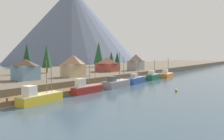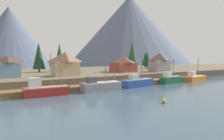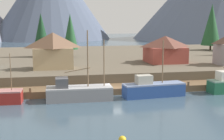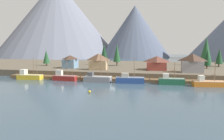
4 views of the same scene
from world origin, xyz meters
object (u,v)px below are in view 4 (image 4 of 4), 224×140
Objects in this scene: fishing_boat_grey at (97,79)px; conifer_near_right at (207,58)px; fishing_boat_red at (64,77)px; conifer_back_right at (104,53)px; house_grey at (192,63)px; conifer_mid_left at (219,56)px; house_blue at (70,61)px; house_red at (157,63)px; channel_buoy at (90,92)px; fishing_boat_blue at (130,80)px; house_tan at (98,61)px; fishing_boat_orange at (208,83)px; fishing_boat_yellow at (29,76)px; conifer_back_left at (206,50)px; conifer_near_left at (117,53)px; fishing_boat_green at (171,81)px; conifer_mid_right at (46,57)px.

conifer_near_right is at bearing 35.17° from fishing_boat_grey.
conifer_near_right reaches higher than fishing_boat_red.
house_grey is at bearing -28.59° from conifer_back_right.
conifer_back_right reaches higher than fishing_boat_red.
house_blue is at bearing -163.46° from conifer_mid_left.
channel_buoy is at bearing -116.29° from house_red.
fishing_boat_blue reaches higher than house_blue.
fishing_boat_red is 16.47m from house_tan.
fishing_boat_grey reaches higher than house_red.
conifer_back_right is at bearing 134.25° from fishing_boat_orange.
fishing_boat_yellow is 79.67m from conifer_back_left.
conifer_back_left is (7.73, 41.35, 8.91)m from fishing_boat_orange.
channel_buoy is at bearing -124.75° from conifer_back_left.
fishing_boat_yellow reaches higher than channel_buoy.
conifer_near_left is at bearing 69.87° from fishing_boat_red.
conifer_back_left is (18.41, 40.68, 8.70)m from fishing_boat_green.
conifer_mid_right reaches higher than fishing_boat_yellow.
fishing_boat_grey is 24.41m from house_blue.
fishing_boat_green is at bearing -53.23° from conifer_near_left.
house_blue is at bearing 155.22° from fishing_boat_green.
conifer_back_left is (-4.71, 4.87, 2.68)m from conifer_mid_left.
house_red reaches higher than fishing_boat_orange.
fishing_boat_blue is 33.53m from conifer_near_left.
house_red is 38.15m from channel_buoy.
fishing_boat_green is (49.35, 0.30, 0.07)m from fishing_boat_yellow.
fishing_boat_orange reaches higher than channel_buoy.
house_tan is (-3.25, 13.45, 4.70)m from fishing_boat_grey.
conifer_mid_left is at bearing 24.27° from house_tan.
fishing_boat_grey reaches higher than house_tan.
conifer_mid_left is 0.61× the size of conifer_back_left.
conifer_near_right is 1.07× the size of conifer_mid_right.
fishing_boat_yellow is 71.41m from conifer_near_right.
fishing_boat_blue is at bearing -31.64° from house_blue.
fishing_boat_blue is 18.15m from channel_buoy.
house_red is (-4.46, 17.49, 4.09)m from fishing_boat_green.
fishing_boat_green is 10.70m from fishing_boat_orange.
fishing_boat_green is at bearing -23.71° from conifer_mid_right.
fishing_boat_yellow is 1.08× the size of fishing_boat_red.
house_red is (22.68, 4.34, -0.52)m from house_tan.
conifer_back_right is at bearing 165.57° from conifer_near_left.
fishing_boat_red is 35.92m from fishing_boat_green.
house_grey is at bearing 17.78° from fishing_boat_red.
fishing_boat_grey is at bearing -37.62° from conifer_mid_right.
house_grey is 17.39m from conifer_near_right.
fishing_boat_grey is 1.34× the size of house_tan.
fishing_boat_yellow is at bearing 178.02° from fishing_boat_green.
conifer_mid_right reaches higher than channel_buoy.
conifer_mid_right is (-67.12, 25.47, 5.71)m from fishing_boat_orange.
conifer_back_left reaches higher than conifer_near_right.
conifer_near_left is 0.76× the size of conifer_back_left.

